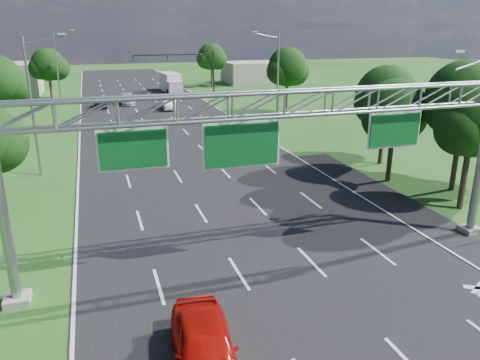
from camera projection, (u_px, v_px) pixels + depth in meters
name	position (u px, v px, depth m)	size (l,w,h in m)	color
ground	(192.00, 162.00, 38.34)	(220.00, 220.00, 0.00)	#1A4C16
road	(192.00, 162.00, 38.34)	(18.00, 180.00, 0.02)	black
road_flare	(425.00, 221.00, 26.79)	(3.00, 30.00, 0.02)	black
sign_gantry	(283.00, 118.00, 19.98)	(23.50, 1.00, 9.56)	gray
traffic_signal	(191.00, 64.00, 70.55)	(12.21, 0.24, 7.00)	black
streetlight_l_near	(34.00, 100.00, 33.34)	(2.97, 0.22, 10.16)	gray
streetlight_l_far	(58.00, 64.00, 65.01)	(2.97, 0.22, 10.16)	gray
streetlight_r_mid	(276.00, 77.00, 48.90)	(2.97, 0.22, 10.16)	gray
tree_cluster_right	(441.00, 110.00, 31.15)	(9.91, 14.60, 8.68)	#2D2116
tree_verge_lc	(49.00, 66.00, 69.29)	(5.76, 4.80, 7.62)	#2D2116
tree_verge_rd	(288.00, 69.00, 57.53)	(5.76, 4.80, 8.28)	#2D2116
tree_verge_re	(212.00, 58.00, 84.24)	(5.76, 4.80, 7.84)	#2D2116
building_right	(256.00, 72.00, 91.68)	(12.00, 9.00, 4.00)	gray
red_coupe	(205.00, 347.00, 14.98)	(2.00, 4.96, 1.69)	#BB0F08
car_queue_a	(128.00, 99.00, 66.63)	(1.92, 4.72, 1.37)	silver
car_queue_c	(100.00, 102.00, 63.68)	(1.76, 4.38, 1.49)	black
car_queue_d	(169.00, 103.00, 62.71)	(1.68, 4.83, 1.59)	white
box_truck	(171.00, 83.00, 78.53)	(2.91, 8.41, 3.12)	silver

